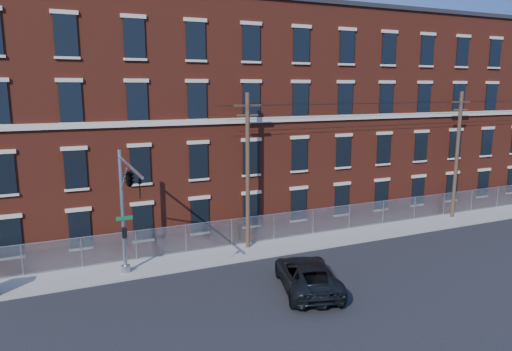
{
  "coord_description": "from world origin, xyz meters",
  "views": [
    {
      "loc": [
        -9.43,
        -21.34,
        10.42
      ],
      "look_at": [
        1.86,
        4.0,
        5.18
      ],
      "focal_mm": 32.78,
      "sensor_mm": 36.0,
      "label": 1
    }
  ],
  "objects": [
    {
      "name": "traffic_signal_mast",
      "position": [
        -6.0,
        2.18,
        5.39
      ],
      "size": [
        0.9,
        6.75,
        7.0
      ],
      "color": "#9EA0A5",
      "rests_on": "ground"
    },
    {
      "name": "sidewalk",
      "position": [
        12.0,
        5.0,
        0.06
      ],
      "size": [
        65.0,
        3.0,
        0.12
      ],
      "primitive_type": "cube",
      "color": "gray",
      "rests_on": "ground"
    },
    {
      "name": "overhead_wires",
      "position": [
        20.0,
        5.6,
        9.12
      ],
      "size": [
        40.0,
        0.62,
        0.62
      ],
      "color": "black",
      "rests_on": "ground"
    },
    {
      "name": "utility_pole_near",
      "position": [
        2.0,
        5.6,
        5.34
      ],
      "size": [
        1.8,
        0.28,
        10.0
      ],
      "color": "#483024",
      "rests_on": "ground"
    },
    {
      "name": "ground",
      "position": [
        0.0,
        0.0,
        0.0
      ],
      "size": [
        140.0,
        140.0,
        0.0
      ],
      "primitive_type": "plane",
      "color": "black",
      "rests_on": "ground"
    },
    {
      "name": "utility_pole_mid",
      "position": [
        20.0,
        5.6,
        5.34
      ],
      "size": [
        1.8,
        0.28,
        10.0
      ],
      "color": "#483024",
      "rests_on": "ground"
    },
    {
      "name": "pickup_truck",
      "position": [
        2.36,
        -1.47,
        0.81
      ],
      "size": [
        4.22,
        6.36,
        1.62
      ],
      "primitive_type": "imported",
      "rotation": [
        0.0,
        0.0,
        2.86
      ],
      "color": "black",
      "rests_on": "ground"
    },
    {
      "name": "mill_building",
      "position": [
        12.0,
        13.93,
        8.15
      ],
      "size": [
        55.3,
        14.32,
        16.3
      ],
      "color": "maroon",
      "rests_on": "ground"
    },
    {
      "name": "chain_link_fence",
      "position": [
        12.0,
        6.3,
        1.06
      ],
      "size": [
        59.06,
        0.06,
        1.85
      ],
      "color": "#A5A8AD",
      "rests_on": "ground"
    }
  ]
}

